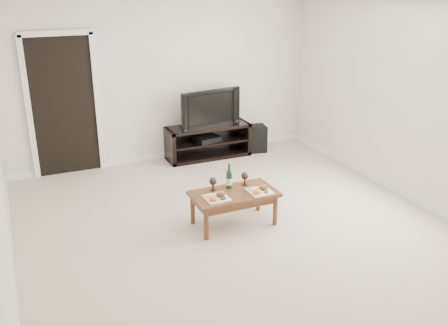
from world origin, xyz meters
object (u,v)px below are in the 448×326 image
(television, at_px, (208,107))
(media_console, at_px, (208,141))
(subwoofer, at_px, (256,138))
(coffee_table, at_px, (234,208))

(television, bearing_deg, media_console, 0.00)
(subwoofer, height_order, coffee_table, subwoofer)
(media_console, xyz_separation_m, subwoofer, (0.88, -0.04, -0.05))
(media_console, distance_m, coffee_table, 2.42)
(television, height_order, subwoofer, television)
(media_console, height_order, television, television)
(television, distance_m, subwoofer, 1.08)
(media_console, bearing_deg, subwoofer, -2.79)
(media_console, distance_m, television, 0.58)
(television, bearing_deg, coffee_table, -113.57)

